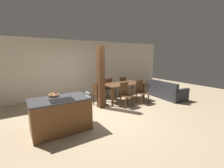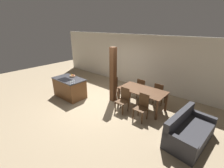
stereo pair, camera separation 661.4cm
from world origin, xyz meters
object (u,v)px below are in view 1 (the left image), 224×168
fruit_bowl (54,95)px  dining_chair_near_right (141,92)px  dining_chair_far_left (107,88)px  dining_chair_near_left (126,94)px  couch (166,92)px  kitchen_island (61,114)px  dining_table (123,85)px  wine_glass_far (87,92)px  dining_chair_head_end (98,94)px  wine_glass_middle (88,92)px  dining_chair_far_right (121,86)px  wine_glass_near (89,93)px  timber_post (101,78)px

fruit_bowl → dining_chair_near_right: 3.57m
dining_chair_far_left → dining_chair_near_left: bearing=90.0°
couch → kitchen_island: bearing=101.7°
fruit_bowl → dining_table: (3.13, 1.00, -0.25)m
wine_glass_far → dining_chair_head_end: bearing=53.4°
wine_glass_middle → dining_chair_near_right: wine_glass_middle is taller
dining_table → dining_chair_far_right: 0.83m
wine_glass_near → dining_chair_near_right: wine_glass_near is taller
dining_chair_far_right → couch: bearing=137.1°
wine_glass_middle → couch: (4.35, 0.79, -0.73)m
kitchen_island → dining_chair_head_end: size_ratio=1.58×
wine_glass_far → fruit_bowl: bearing=148.3°
fruit_bowl → wine_glass_far: wine_glass_far is taller
dining_chair_near_right → dining_chair_far_left: bearing=120.2°
dining_chair_near_right → dining_chair_head_end: size_ratio=1.00×
wine_glass_middle → dining_table: size_ratio=0.09×
dining_chair_near_left → dining_table: bearing=59.8°
wine_glass_far → couch: wine_glass_far is taller
dining_chair_near_right → couch: bearing=-2.4°
wine_glass_near → wine_glass_middle: 0.08m
dining_chair_far_left → timber_post: bearing=48.4°
fruit_bowl → couch: size_ratio=0.15×
wine_glass_middle → dining_chair_far_right: size_ratio=0.17×
wine_glass_middle → dining_table: (2.37, 1.55, -0.33)m
couch → fruit_bowl: bearing=98.5°
wine_glass_near → couch: 4.50m
fruit_bowl → wine_glass_far: (0.76, -0.47, 0.09)m
dining_table → dining_chair_far_left: 0.83m
fruit_bowl → dining_chair_far_left: fruit_bowl is taller
dining_table → timber_post: timber_post is taller
dining_chair_near_right → wine_glass_far: bearing=-164.5°
wine_glass_far → dining_chair_far_left: 2.97m
fruit_bowl → couch: fruit_bowl is taller
couch → timber_post: bearing=87.3°
dining_chair_far_left → dining_chair_far_right: size_ratio=1.00×
dining_chair_far_left → wine_glass_near: bearing=49.9°
dining_chair_near_right → timber_post: 1.85m
dining_table → dining_chair_far_right: dining_chair_far_right is taller
fruit_bowl → dining_chair_head_end: fruit_bowl is taller
couch → wine_glass_far: bearing=105.1°
wine_glass_far → timber_post: (1.10, 1.19, 0.15)m
kitchen_island → wine_glass_near: bearing=-28.4°
fruit_bowl → wine_glass_middle: (0.76, -0.55, 0.09)m
dining_chair_far_right → timber_post: 2.05m
wine_glass_middle → dining_chair_near_right: bearing=17.1°
dining_table → dining_chair_far_right: bearing=59.8°
kitchen_island → timber_post: bearing=29.5°
dining_chair_near_left → dining_chair_far_right: 1.61m
wine_glass_far → dining_table: wine_glass_far is taller
dining_table → dining_chair_far_right: size_ratio=1.92×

